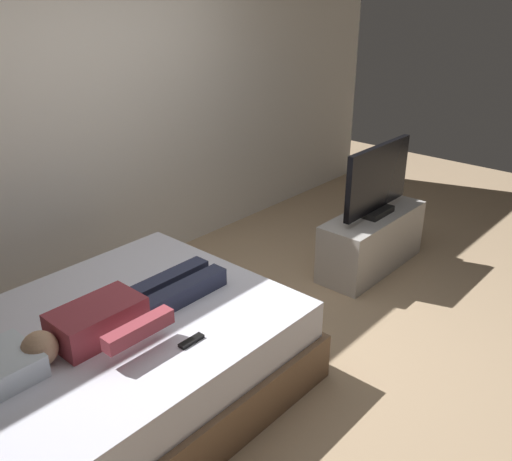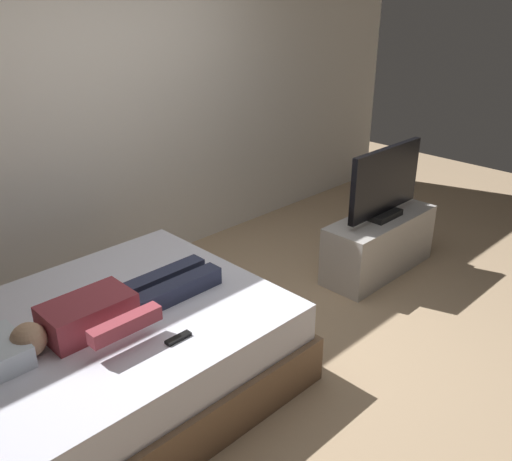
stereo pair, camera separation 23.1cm
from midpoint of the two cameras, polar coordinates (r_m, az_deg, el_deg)
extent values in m
plane|color=tan|center=(3.78, 3.01, -12.60)|extent=(10.00, 10.00, 0.00)
cube|color=silver|center=(4.70, -9.62, 13.32)|extent=(6.40, 0.10, 2.80)
cube|color=brown|center=(3.46, -13.04, -14.22)|extent=(2.02, 1.61, 0.30)
cube|color=white|center=(3.30, -13.48, -10.53)|extent=(1.94, 1.53, 0.24)
cube|color=#993842|center=(3.11, -14.91, -8.43)|extent=(0.48, 0.28, 0.18)
sphere|color=tan|center=(2.99, -20.39, -10.60)|extent=(0.18, 0.18, 0.18)
cube|color=#2D334C|center=(3.32, -6.10, -6.13)|extent=(0.60, 0.11, 0.11)
cube|color=#2D334C|center=(3.43, -7.80, -5.15)|extent=(0.60, 0.11, 0.11)
cube|color=#993842|center=(2.90, -11.08, -9.57)|extent=(0.40, 0.08, 0.08)
cube|color=black|center=(2.98, -5.80, -11.04)|extent=(0.15, 0.04, 0.02)
cube|color=#B7B2AD|center=(4.79, 13.94, -1.40)|extent=(1.10, 0.40, 0.50)
cube|color=black|center=(4.68, 14.28, 1.64)|extent=(0.32, 0.20, 0.05)
cube|color=black|center=(4.58, 14.65, 5.05)|extent=(0.88, 0.05, 0.54)
camera|label=1|loc=(0.12, -88.27, 0.78)|focal=38.73mm
camera|label=2|loc=(0.12, 91.73, -0.78)|focal=38.73mm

